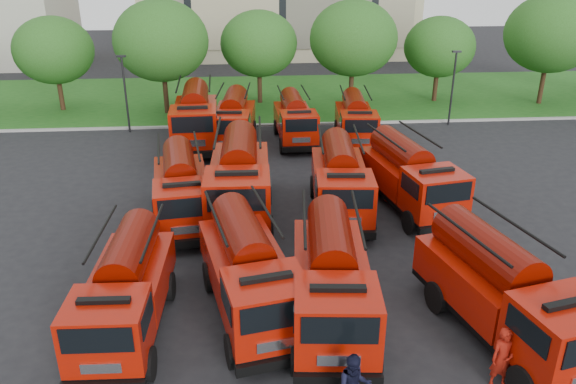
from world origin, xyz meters
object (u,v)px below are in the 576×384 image
fire_truck_5 (239,179)px  fire_truck_6 (340,180)px  fire_truck_1 (249,271)px  fire_truck_2 (332,278)px  firefighter_4 (259,265)px  firefighter_2 (507,370)px  fire_truck_8 (195,117)px  fire_truck_0 (126,290)px  fire_truck_4 (181,188)px  fire_truck_3 (505,293)px  fire_truck_10 (295,119)px  firefighter_5 (392,201)px  fire_truck_7 (410,176)px  fire_truck_9 (233,120)px  fire_truck_11 (356,120)px

fire_truck_5 → fire_truck_6: fire_truck_5 is taller
fire_truck_1 → fire_truck_2: fire_truck_2 is taller
fire_truck_2 → firefighter_4: size_ratio=3.88×
firefighter_2 → fire_truck_8: bearing=35.4°
fire_truck_2 → firefighter_2: size_ratio=4.11×
fire_truck_0 → fire_truck_8: fire_truck_8 is taller
fire_truck_4 → fire_truck_3: bearing=-48.3°
fire_truck_4 → fire_truck_8: fire_truck_8 is taller
fire_truck_1 → fire_truck_10: bearing=68.3°
firefighter_5 → fire_truck_10: bearing=-66.6°
fire_truck_8 → fire_truck_10: size_ratio=1.22×
firefighter_2 → firefighter_4: bearing=56.9°
firefighter_4 → fire_truck_7: bearing=-87.7°
fire_truck_10 → fire_truck_3: bearing=-78.9°
fire_truck_10 → fire_truck_4: bearing=-120.8°
fire_truck_4 → fire_truck_10: 12.53m
fire_truck_8 → firefighter_2: (10.52, -21.60, -1.77)m
fire_truck_0 → fire_truck_8: bearing=89.2°
fire_truck_2 → fire_truck_3: (5.19, -1.25, 0.02)m
fire_truck_3 → firefighter_4: size_ratio=4.03×
fire_truck_5 → fire_truck_2: bearing=-69.1°
fire_truck_9 → fire_truck_11: bearing=4.0°
fire_truck_5 → firefighter_5: 7.65m
fire_truck_0 → fire_truck_3: (11.74, -1.31, 0.14)m
fire_truck_0 → fire_truck_10: (7.06, 18.89, -0.04)m
firefighter_4 → firefighter_2: bearing=-163.8°
fire_truck_0 → fire_truck_5: size_ratio=0.84×
fire_truck_8 → firefighter_4: fire_truck_8 is taller
fire_truck_1 → fire_truck_10: (3.15, 18.26, -0.13)m
fire_truck_0 → fire_truck_7: (11.52, 8.46, 0.11)m
firefighter_2 → fire_truck_3: bearing=-3.6°
fire_truck_2 → fire_truck_11: (4.31, 18.44, -0.14)m
fire_truck_4 → firefighter_5: bearing=-0.3°
fire_truck_5 → firefighter_2: size_ratio=4.48×
fire_truck_2 → fire_truck_11: size_ratio=1.10×
fire_truck_4 → fire_truck_11: 14.38m
fire_truck_1 → fire_truck_7: bearing=33.9°
fire_truck_2 → fire_truck_9: size_ratio=1.02×
fire_truck_10 → firefighter_2: (4.32, -21.74, -1.45)m
fire_truck_2 → fire_truck_5: bearing=114.7°
fire_truck_6 → fire_truck_7: bearing=8.9°
fire_truck_5 → fire_truck_10: (3.48, 10.56, -0.33)m
fire_truck_3 → fire_truck_5: fire_truck_5 is taller
fire_truck_9 → firefighter_5: fire_truck_9 is taller
fire_truck_5 → fire_truck_7: (7.94, 0.14, -0.18)m
fire_truck_2 → fire_truck_7: 9.86m
fire_truck_1 → firefighter_5: fire_truck_1 is taller
fire_truck_6 → fire_truck_8: 12.83m
fire_truck_3 → fire_truck_5: (-8.16, 9.63, 0.15)m
fire_truck_9 → fire_truck_11: 7.68m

